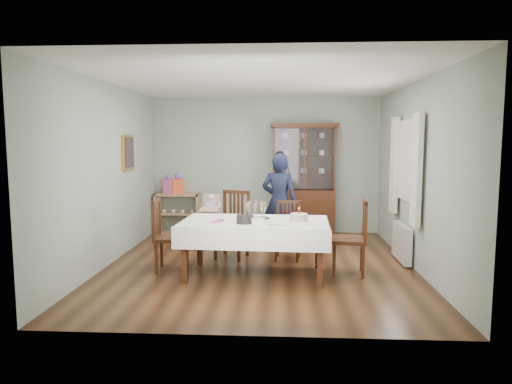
# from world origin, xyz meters

# --- Properties ---
(floor) EXTENTS (5.00, 5.00, 0.00)m
(floor) POSITION_xyz_m (0.00, 0.00, 0.00)
(floor) COLOR #593319
(floor) RESTS_ON ground
(room_shell) EXTENTS (5.00, 5.00, 5.00)m
(room_shell) POSITION_xyz_m (0.00, 0.53, 1.70)
(room_shell) COLOR #9EAA99
(room_shell) RESTS_ON floor
(dining_table) EXTENTS (2.05, 1.24, 0.76)m
(dining_table) POSITION_xyz_m (-0.04, -0.53, 0.38)
(dining_table) COLOR #442111
(dining_table) RESTS_ON floor
(china_cabinet) EXTENTS (1.30, 0.48, 2.18)m
(china_cabinet) POSITION_xyz_m (0.75, 2.26, 1.12)
(china_cabinet) COLOR #442111
(china_cabinet) RESTS_ON floor
(sideboard) EXTENTS (0.90, 0.38, 0.80)m
(sideboard) POSITION_xyz_m (-1.75, 2.28, 0.40)
(sideboard) COLOR tan
(sideboard) RESTS_ON floor
(picture_frame) EXTENTS (0.04, 0.48, 0.58)m
(picture_frame) POSITION_xyz_m (-2.22, 0.80, 1.65)
(picture_frame) COLOR gold
(picture_frame) RESTS_ON room_shell
(window) EXTENTS (0.04, 1.02, 1.22)m
(window) POSITION_xyz_m (2.22, 0.30, 1.55)
(window) COLOR white
(window) RESTS_ON room_shell
(curtain_left) EXTENTS (0.07, 0.30, 1.55)m
(curtain_left) POSITION_xyz_m (2.16, -0.32, 1.45)
(curtain_left) COLOR silver
(curtain_left) RESTS_ON room_shell
(curtain_right) EXTENTS (0.07, 0.30, 1.55)m
(curtain_right) POSITION_xyz_m (2.16, 0.92, 1.45)
(curtain_right) COLOR silver
(curtain_right) RESTS_ON room_shell
(radiator) EXTENTS (0.10, 0.80, 0.55)m
(radiator) POSITION_xyz_m (2.16, 0.30, 0.30)
(radiator) COLOR white
(radiator) RESTS_ON floor
(chair_far_left) EXTENTS (0.58, 0.58, 1.05)m
(chair_far_left) POSITION_xyz_m (-0.45, 0.41, 0.31)
(chair_far_left) COLOR #442111
(chair_far_left) RESTS_ON floor
(chair_far_right) EXTENTS (0.45, 0.45, 0.90)m
(chair_far_right) POSITION_xyz_m (0.42, 0.36, 0.27)
(chair_far_right) COLOR #442111
(chair_far_right) RESTS_ON floor
(chair_end_left) EXTENTS (0.49, 0.49, 1.02)m
(chair_end_left) POSITION_xyz_m (-1.26, -0.35, 0.30)
(chair_end_left) COLOR #442111
(chair_end_left) RESTS_ON floor
(chair_end_right) EXTENTS (0.52, 0.52, 1.04)m
(chair_end_right) POSITION_xyz_m (1.27, -0.40, 0.31)
(chair_end_right) COLOR #442111
(chair_end_right) RESTS_ON floor
(woman) EXTENTS (0.67, 0.52, 1.64)m
(woman) POSITION_xyz_m (0.29, 0.97, 0.82)
(woman) COLOR black
(woman) RESTS_ON floor
(high_chair) EXTENTS (0.44, 0.44, 0.95)m
(high_chair) POSITION_xyz_m (-0.88, 1.01, 0.37)
(high_chair) COLOR black
(high_chair) RESTS_ON floor
(champagne_tray) EXTENTS (0.40, 0.40, 0.24)m
(champagne_tray) POSITION_xyz_m (-0.04, -0.44, 0.84)
(champagne_tray) COLOR silver
(champagne_tray) RESTS_ON dining_table
(birthday_cake) EXTENTS (0.27, 0.27, 0.19)m
(birthday_cake) POSITION_xyz_m (0.56, -0.53, 0.81)
(birthday_cake) COLOR white
(birthday_cake) RESTS_ON dining_table
(plate_stack_dark) EXTENTS (0.24, 0.24, 0.11)m
(plate_stack_dark) POSITION_xyz_m (-0.16, -0.71, 0.81)
(plate_stack_dark) COLOR black
(plate_stack_dark) RESTS_ON dining_table
(plate_stack_white) EXTENTS (0.24, 0.24, 0.08)m
(plate_stack_white) POSITION_xyz_m (0.02, -0.77, 0.80)
(plate_stack_white) COLOR white
(plate_stack_white) RESTS_ON dining_table
(napkin_stack) EXTENTS (0.15, 0.15, 0.02)m
(napkin_stack) POSITION_xyz_m (-0.54, -0.68, 0.77)
(napkin_stack) COLOR #E5549C
(napkin_stack) RESTS_ON dining_table
(cutlery) EXTENTS (0.14, 0.19, 0.01)m
(cutlery) POSITION_xyz_m (-0.55, -0.57, 0.77)
(cutlery) COLOR silver
(cutlery) RESTS_ON dining_table
(cake_knife) EXTENTS (0.28, 0.10, 0.01)m
(cake_knife) POSITION_xyz_m (0.26, -0.87, 0.77)
(cake_knife) COLOR silver
(cake_knife) RESTS_ON dining_table
(gift_bag_pink) EXTENTS (0.24, 0.20, 0.39)m
(gift_bag_pink) POSITION_xyz_m (-1.91, 2.26, 0.97)
(gift_bag_pink) COLOR #E5549C
(gift_bag_pink) RESTS_ON sideboard
(gift_bag_orange) EXTENTS (0.25, 0.20, 0.41)m
(gift_bag_orange) POSITION_xyz_m (-1.72, 2.26, 0.98)
(gift_bag_orange) COLOR #FE5628
(gift_bag_orange) RESTS_ON sideboard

